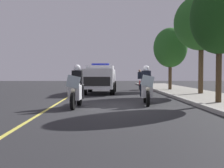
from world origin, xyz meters
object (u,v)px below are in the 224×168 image
police_suv (100,78)px  tree_far_back (201,23)px  police_motorcycle_lead_left (76,90)px  cyclist_background (140,80)px  tree_behind_suv (170,48)px  tree_mid_block (220,18)px  police_motorcycle_lead_right (146,89)px

police_suv → tree_far_back: (1.61, 6.40, 3.47)m
police_motorcycle_lead_left → cyclist_background: size_ratio=1.22×
tree_behind_suv → tree_mid_block: bearing=-0.8°
tree_mid_block → police_motorcycle_lead_right: bearing=-90.9°
police_suv → tree_behind_suv: (-2.89, 5.47, 2.33)m
police_motorcycle_lead_right → cyclist_background: size_ratio=1.22×
police_motorcycle_lead_left → police_motorcycle_lead_right: same height
cyclist_background → tree_mid_block: (10.75, 2.19, 2.93)m
tree_mid_block → tree_far_back: bearing=168.9°
police_motorcycle_lead_left → tree_far_back: size_ratio=0.35×
police_suv → cyclist_background: 4.82m
cyclist_background → police_motorcycle_lead_left: bearing=-18.4°
police_suv → police_motorcycle_lead_right: bearing=17.2°
police_motorcycle_lead_left → tree_behind_suv: bearing=150.3°
police_motorcycle_lead_right → tree_far_back: tree_far_back is taller
police_motorcycle_lead_left → police_suv: 8.11m
police_motorcycle_lead_left → tree_mid_block: tree_mid_block is taller
tree_far_back → police_suv: bearing=-104.1°
tree_far_back → cyclist_background: bearing=-148.2°
cyclist_background → tree_mid_block: 11.35m
cyclist_background → tree_behind_suv: 3.54m
police_motorcycle_lead_right → tree_mid_block: tree_mid_block is taller
police_motorcycle_lead_right → tree_behind_suv: tree_behind_suv is taller
police_motorcycle_lead_left → tree_mid_block: 6.89m
cyclist_background → tree_mid_block: size_ratio=0.33×
police_suv → tree_mid_block: size_ratio=0.95×
police_motorcycle_lead_left → police_motorcycle_lead_right: bearing=109.1°
police_motorcycle_lead_right → tree_behind_suv: 10.80m
tree_mid_block → tree_far_back: size_ratio=0.85×
tree_mid_block → police_motorcycle_lead_left: bearing=-81.0°
cyclist_background → tree_far_back: 7.21m
police_motorcycle_lead_right → police_suv: police_suv is taller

